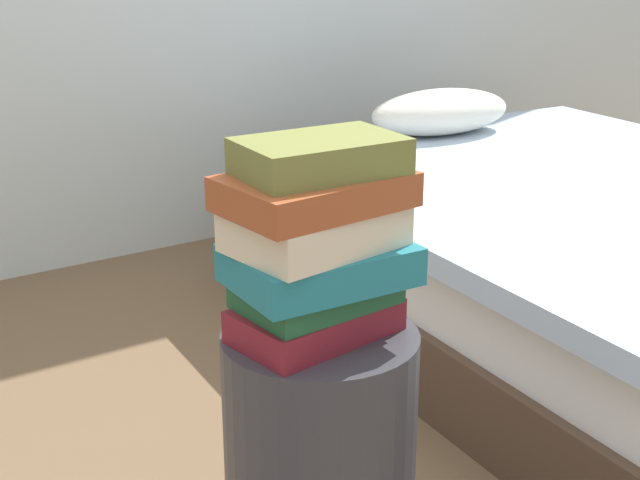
{
  "coord_description": "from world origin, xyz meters",
  "views": [
    {
      "loc": [
        -0.73,
        -1.09,
        1.17
      ],
      "look_at": [
        0.0,
        0.0,
        0.71
      ],
      "focal_mm": 50.57,
      "sensor_mm": 36.0,
      "label": 1
    }
  ],
  "objects_px": {
    "bed": "(593,258)",
    "book_rust": "(316,192)",
    "book_cream": "(315,228)",
    "book_forest": "(316,294)",
    "book_teal": "(322,264)",
    "book_maroon": "(316,321)",
    "book_olive": "(321,156)"
  },
  "relations": [
    {
      "from": "book_maroon",
      "to": "book_olive",
      "type": "bearing_deg",
      "value": 2.18
    },
    {
      "from": "book_forest",
      "to": "book_maroon",
      "type": "bearing_deg",
      "value": -127.45
    },
    {
      "from": "book_teal",
      "to": "book_cream",
      "type": "relative_size",
      "value": 1.08
    },
    {
      "from": "book_maroon",
      "to": "book_rust",
      "type": "bearing_deg",
      "value": -137.44
    },
    {
      "from": "bed",
      "to": "book_cream",
      "type": "height_order",
      "value": "book_cream"
    },
    {
      "from": "book_rust",
      "to": "bed",
      "type": "bearing_deg",
      "value": 17.8
    },
    {
      "from": "book_forest",
      "to": "book_teal",
      "type": "xyz_separation_m",
      "value": [
        0.01,
        -0.0,
        0.05
      ]
    },
    {
      "from": "book_forest",
      "to": "book_teal",
      "type": "height_order",
      "value": "book_teal"
    },
    {
      "from": "bed",
      "to": "book_forest",
      "type": "xyz_separation_m",
      "value": [
        -1.35,
        -0.55,
        0.39
      ]
    },
    {
      "from": "book_cream",
      "to": "book_maroon",
      "type": "bearing_deg",
      "value": -88.45
    },
    {
      "from": "book_forest",
      "to": "book_rust",
      "type": "xyz_separation_m",
      "value": [
        -0.0,
        -0.0,
        0.17
      ]
    },
    {
      "from": "bed",
      "to": "book_forest",
      "type": "height_order",
      "value": "book_forest"
    },
    {
      "from": "book_maroon",
      "to": "book_cream",
      "type": "distance_m",
      "value": 0.16
    },
    {
      "from": "book_maroon",
      "to": "book_rust",
      "type": "height_order",
      "value": "book_rust"
    },
    {
      "from": "book_maroon",
      "to": "book_forest",
      "type": "xyz_separation_m",
      "value": [
        0.0,
        0.0,
        0.05
      ]
    },
    {
      "from": "book_cream",
      "to": "book_rust",
      "type": "distance_m",
      "value": 0.06
    },
    {
      "from": "bed",
      "to": "book_maroon",
      "type": "height_order",
      "value": "bed"
    },
    {
      "from": "bed",
      "to": "book_cream",
      "type": "relative_size",
      "value": 8.4
    },
    {
      "from": "bed",
      "to": "book_olive",
      "type": "distance_m",
      "value": 1.58
    },
    {
      "from": "book_teal",
      "to": "book_rust",
      "type": "distance_m",
      "value": 0.12
    },
    {
      "from": "book_teal",
      "to": "book_maroon",
      "type": "bearing_deg",
      "value": -174.28
    },
    {
      "from": "bed",
      "to": "book_olive",
      "type": "xyz_separation_m",
      "value": [
        -1.35,
        -0.55,
        0.61
      ]
    },
    {
      "from": "book_rust",
      "to": "book_teal",
      "type": "bearing_deg",
      "value": 2.6
    },
    {
      "from": "book_maroon",
      "to": "book_forest",
      "type": "bearing_deg",
      "value": 49.01
    },
    {
      "from": "bed",
      "to": "book_rust",
      "type": "bearing_deg",
      "value": -153.23
    },
    {
      "from": "book_maroon",
      "to": "book_teal",
      "type": "xyz_separation_m",
      "value": [
        0.01,
        0.0,
        0.09
      ]
    },
    {
      "from": "bed",
      "to": "book_cream",
      "type": "distance_m",
      "value": 1.55
    },
    {
      "from": "book_maroon",
      "to": "book_forest",
      "type": "distance_m",
      "value": 0.05
    },
    {
      "from": "bed",
      "to": "book_olive",
      "type": "relative_size",
      "value": 8.72
    },
    {
      "from": "book_forest",
      "to": "bed",
      "type": "bearing_deg",
      "value": 17.87
    },
    {
      "from": "book_cream",
      "to": "book_rust",
      "type": "height_order",
      "value": "book_rust"
    },
    {
      "from": "book_teal",
      "to": "book_olive",
      "type": "height_order",
      "value": "book_olive"
    }
  ]
}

